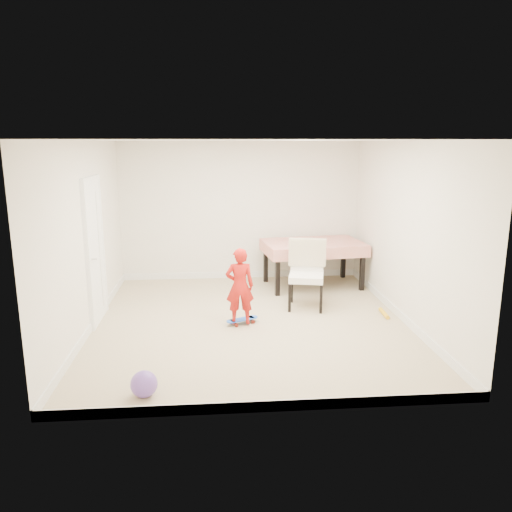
{
  "coord_description": "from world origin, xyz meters",
  "views": [
    {
      "loc": [
        -0.5,
        -6.88,
        2.57
      ],
      "look_at": [
        0.1,
        0.2,
        0.95
      ],
      "focal_mm": 35.0,
      "sensor_mm": 36.0,
      "label": 1
    }
  ],
  "objects": [
    {
      "name": "ceiling",
      "position": [
        0.0,
        0.0,
        2.58
      ],
      "size": [
        4.5,
        5.0,
        0.04
      ],
      "primitive_type": "cube",
      "color": "white",
      "rests_on": "wall_back"
    },
    {
      "name": "wall_back",
      "position": [
        0.0,
        2.48,
        1.3
      ],
      "size": [
        4.5,
        0.04,
        2.6
      ],
      "primitive_type": "cube",
      "color": "silver",
      "rests_on": "ground"
    },
    {
      "name": "door",
      "position": [
        -2.22,
        0.3,
        1.02
      ],
      "size": [
        0.11,
        0.94,
        2.11
      ],
      "primitive_type": "cube",
      "color": "white",
      "rests_on": "ground"
    },
    {
      "name": "baseboard_front",
      "position": [
        0.0,
        -2.49,
        0.06
      ],
      "size": [
        4.5,
        0.02,
        0.12
      ],
      "primitive_type": "cube",
      "color": "white",
      "rests_on": "ground"
    },
    {
      "name": "wall_right",
      "position": [
        2.23,
        0.0,
        1.3
      ],
      "size": [
        0.04,
        5.0,
        2.6
      ],
      "primitive_type": "cube",
      "color": "silver",
      "rests_on": "ground"
    },
    {
      "name": "dining_table",
      "position": [
        1.27,
        1.81,
        0.41
      ],
      "size": [
        1.86,
        1.3,
        0.82
      ],
      "primitive_type": null,
      "rotation": [
        0.0,
        0.0,
        0.12
      ],
      "color": "#BD0D0A",
      "rests_on": "ground"
    },
    {
      "name": "baseboard_right",
      "position": [
        2.24,
        0.0,
        0.06
      ],
      "size": [
        0.02,
        5.0,
        0.12
      ],
      "primitive_type": "cube",
      "color": "white",
      "rests_on": "ground"
    },
    {
      "name": "skateboard",
      "position": [
        -0.12,
        -0.04,
        0.04
      ],
      "size": [
        0.53,
        0.37,
        0.07
      ],
      "primitive_type": null,
      "rotation": [
        0.0,
        0.0,
        0.44
      ],
      "color": "blue",
      "rests_on": "ground"
    },
    {
      "name": "child",
      "position": [
        -0.16,
        -0.11,
        0.55
      ],
      "size": [
        0.41,
        0.27,
        1.1
      ],
      "primitive_type": "imported",
      "rotation": [
        0.0,
        0.0,
        3.16
      ],
      "color": "red",
      "rests_on": "ground"
    },
    {
      "name": "foam_toy",
      "position": [
        2.06,
        0.14,
        0.03
      ],
      "size": [
        0.08,
        0.4,
        0.06
      ],
      "primitive_type": "cylinder",
      "rotation": [
        1.57,
        0.0,
        -0.05
      ],
      "color": "yellow",
      "rests_on": "ground"
    },
    {
      "name": "baseboard_left",
      "position": [
        -2.24,
        0.0,
        0.06
      ],
      "size": [
        0.02,
        5.0,
        0.12
      ],
      "primitive_type": "cube",
      "color": "white",
      "rests_on": "ground"
    },
    {
      "name": "wall_left",
      "position": [
        -2.23,
        0.0,
        1.3
      ],
      "size": [
        0.04,
        5.0,
        2.6
      ],
      "primitive_type": "cube",
      "color": "silver",
      "rests_on": "ground"
    },
    {
      "name": "dining_chair",
      "position": [
        0.93,
        0.59,
        0.54
      ],
      "size": [
        0.72,
        0.78,
        1.08
      ],
      "primitive_type": null,
      "rotation": [
        0.0,
        0.0,
        -0.22
      ],
      "color": "white",
      "rests_on": "ground"
    },
    {
      "name": "wall_front",
      "position": [
        0.0,
        -2.48,
        1.3
      ],
      "size": [
        4.5,
        0.04,
        2.6
      ],
      "primitive_type": "cube",
      "color": "silver",
      "rests_on": "ground"
    },
    {
      "name": "ground",
      "position": [
        0.0,
        0.0,
        0.0
      ],
      "size": [
        5.0,
        5.0,
        0.0
      ],
      "primitive_type": "plane",
      "color": "tan",
      "rests_on": "ground"
    },
    {
      "name": "baseboard_back",
      "position": [
        0.0,
        2.49,
        0.06
      ],
      "size": [
        4.5,
        0.02,
        0.12
      ],
      "primitive_type": "cube",
      "color": "white",
      "rests_on": "ground"
    },
    {
      "name": "balloon",
      "position": [
        -1.25,
        -2.09,
        0.14
      ],
      "size": [
        0.28,
        0.28,
        0.28
      ],
      "primitive_type": "sphere",
      "color": "#6F4AB2",
      "rests_on": "ground"
    }
  ]
}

